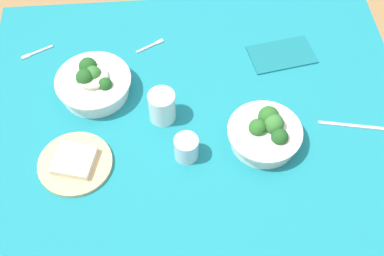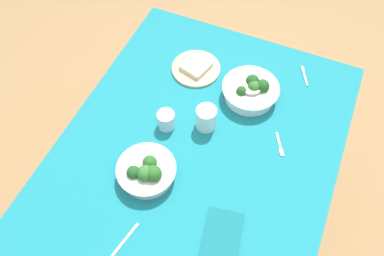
# 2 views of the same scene
# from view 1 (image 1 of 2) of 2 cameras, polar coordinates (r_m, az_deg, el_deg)

# --- Properties ---
(ground_plane) EXTENTS (6.00, 6.00, 0.00)m
(ground_plane) POSITION_cam_1_polar(r_m,az_deg,el_deg) (2.17, 0.42, -9.45)
(ground_plane) COLOR #9E7547
(dining_table) EXTENTS (1.30, 1.03, 0.71)m
(dining_table) POSITION_cam_1_polar(r_m,az_deg,el_deg) (1.65, 0.55, -0.32)
(dining_table) COLOR #197A84
(dining_table) RESTS_ON ground_plane
(broccoli_bowl_far) EXTENTS (0.21, 0.21, 0.10)m
(broccoli_bowl_far) POSITION_cam_1_polar(r_m,az_deg,el_deg) (1.48, 8.16, -0.55)
(broccoli_bowl_far) COLOR silver
(broccoli_bowl_far) RESTS_ON dining_table
(broccoli_bowl_near) EXTENTS (0.23, 0.23, 0.10)m
(broccoli_bowl_near) POSITION_cam_1_polar(r_m,az_deg,el_deg) (1.61, -10.88, 4.88)
(broccoli_bowl_near) COLOR white
(broccoli_bowl_near) RESTS_ON dining_table
(bread_side_plate) EXTENTS (0.21, 0.21, 0.03)m
(bread_side_plate) POSITION_cam_1_polar(r_m,az_deg,el_deg) (1.48, -12.88, -3.77)
(bread_side_plate) COLOR #D6B27A
(bread_side_plate) RESTS_ON dining_table
(water_glass_center) EXTENTS (0.07, 0.07, 0.08)m
(water_glass_center) POSITION_cam_1_polar(r_m,az_deg,el_deg) (1.44, -0.64, -2.23)
(water_glass_center) COLOR silver
(water_glass_center) RESTS_ON dining_table
(water_glass_side) EXTENTS (0.08, 0.08, 0.10)m
(water_glass_side) POSITION_cam_1_polar(r_m,az_deg,el_deg) (1.51, -3.36, 2.41)
(water_glass_side) COLOR silver
(water_glass_side) RESTS_ON dining_table
(fork_by_far_bowl) EXTENTS (0.10, 0.06, 0.00)m
(fork_by_far_bowl) POSITION_cam_1_polar(r_m,az_deg,el_deg) (1.74, -4.54, 9.12)
(fork_by_far_bowl) COLOR #B7B7BC
(fork_by_far_bowl) RESTS_ON dining_table
(fork_by_near_bowl) EXTENTS (0.10, 0.06, 0.00)m
(fork_by_near_bowl) POSITION_cam_1_polar(r_m,az_deg,el_deg) (1.79, -16.97, 8.01)
(fork_by_near_bowl) COLOR #B7B7BC
(fork_by_near_bowl) RESTS_ON dining_table
(table_knife_left) EXTENTS (0.21, 0.05, 0.00)m
(table_knife_left) POSITION_cam_1_polar(r_m,az_deg,el_deg) (1.60, 17.62, 0.22)
(table_knife_left) COLOR #B7B7BC
(table_knife_left) RESTS_ON dining_table
(napkin_folded_upper) EXTENTS (0.23, 0.16, 0.01)m
(napkin_folded_upper) POSITION_cam_1_polar(r_m,az_deg,el_deg) (1.73, 9.93, 8.03)
(napkin_folded_upper) COLOR #156870
(napkin_folded_upper) RESTS_ON dining_table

